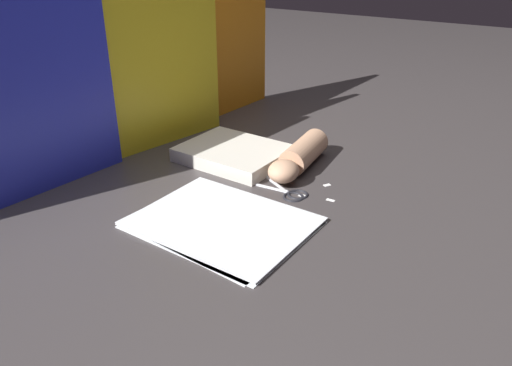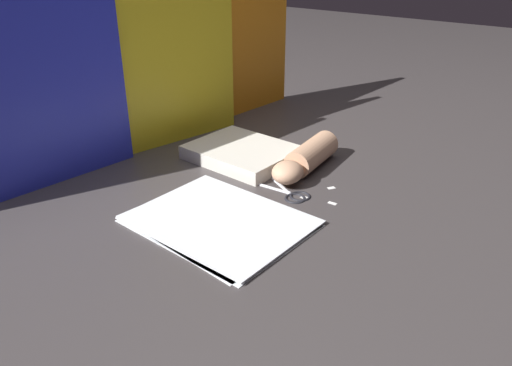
{
  "view_description": "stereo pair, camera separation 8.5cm",
  "coord_description": "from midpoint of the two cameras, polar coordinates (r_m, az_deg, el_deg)",
  "views": [
    {
      "loc": [
        -0.84,
        -0.57,
        0.55
      ],
      "look_at": [
        -0.02,
        -0.02,
        0.06
      ],
      "focal_mm": 35.0,
      "sensor_mm": 36.0,
      "label": 1
    },
    {
      "loc": [
        -0.79,
        -0.64,
        0.55
      ],
      "look_at": [
        -0.02,
        -0.02,
        0.06
      ],
      "focal_mm": 35.0,
      "sensor_mm": 36.0,
      "label": 2
    }
  ],
  "objects": [
    {
      "name": "ground_plane",
      "position": [
        1.15,
        -2.53,
        -2.05
      ],
      "size": [
        6.0,
        6.0,
        0.0
      ],
      "primitive_type": "plane",
      "color": "#3D3838"
    },
    {
      "name": "backdrop_panel_left",
      "position": [
        1.22,
        -28.21,
        10.08
      ],
      "size": [
        0.5,
        0.06,
        0.54
      ],
      "color": "#2833D1",
      "rests_on": "ground_plane"
    },
    {
      "name": "backdrop_panel_center",
      "position": [
        1.36,
        -19.21,
        12.47
      ],
      "size": [
        0.77,
        0.15,
        0.51
      ],
      "color": "yellow",
      "rests_on": "ground_plane"
    },
    {
      "name": "backdrop_panel_right",
      "position": [
        1.57,
        -9.57,
        15.12
      ],
      "size": [
        0.79,
        0.06,
        0.5
      ],
      "color": "orange",
      "rests_on": "ground_plane"
    },
    {
      "name": "paper_stack",
      "position": [
        1.06,
        -6.25,
        -4.53
      ],
      "size": [
        0.3,
        0.38,
        0.01
      ],
      "color": "white",
      "rests_on": "ground_plane"
    },
    {
      "name": "book_closed",
      "position": [
        1.36,
        -4.32,
        3.36
      ],
      "size": [
        0.22,
        0.28,
        0.04
      ],
      "color": "silver",
      "rests_on": "ground_plane"
    },
    {
      "name": "scissors",
      "position": [
        1.19,
        1.62,
        -0.97
      ],
      "size": [
        0.1,
        0.16,
        0.01
      ],
      "color": "silver",
      "rests_on": "ground_plane"
    },
    {
      "name": "hand_forearm",
      "position": [
        1.3,
        3.04,
        2.97
      ],
      "size": [
        0.28,
        0.11,
        0.07
      ],
      "color": "tan",
      "rests_on": "ground_plane"
    },
    {
      "name": "paper_scrap_near",
      "position": [
        1.18,
        3.25,
        -1.47
      ],
      "size": [
        0.01,
        0.02,
        0.0
      ],
      "color": "white",
      "rests_on": "ground_plane"
    },
    {
      "name": "paper_scrap_mid",
      "position": [
        1.23,
        6.18,
        -0.26
      ],
      "size": [
        0.02,
        0.02,
        0.0
      ],
      "color": "white",
      "rests_on": "ground_plane"
    },
    {
      "name": "paper_scrap_far",
      "position": [
        1.16,
        6.46,
        -1.99
      ],
      "size": [
        0.01,
        0.02,
        0.0
      ],
      "color": "white",
      "rests_on": "ground_plane"
    }
  ]
}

